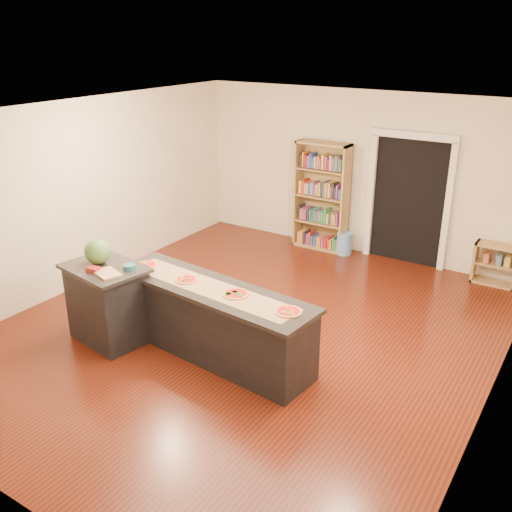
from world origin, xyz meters
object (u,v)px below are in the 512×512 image
Objects in this scene: side_counter at (108,303)px; waste_bin at (344,243)px; watermelon at (97,252)px; low_shelf at (496,265)px; bookshelf at (321,197)px; kitchen_island at (212,321)px.

side_counter reaches higher than waste_bin.
watermelon is at bearing -108.24° from waste_bin.
side_counter is 4.53m from waste_bin.
low_shelf reaches higher than waste_bin.
waste_bin is 1.23× the size of watermelon.
watermelon is at bearing -101.72° from bookshelf.
waste_bin is at bearing -6.41° from bookshelf.
bookshelf is (-0.55, 3.98, 0.51)m from kitchen_island.
kitchen_island reaches higher than low_shelf.
watermelon is (-1.42, -4.30, 0.97)m from waste_bin.
waste_bin is 4.63m from watermelon.
watermelon reaches higher than waste_bin.
side_counter is 4.48m from bookshelf.
side_counter is at bearing -13.34° from watermelon.
bookshelf is 2.93× the size of low_shelf.
bookshelf is at bearing 173.59° from waste_bin.
low_shelf is (2.46, 4.01, -0.13)m from kitchen_island.
watermelon is (-1.45, -0.38, 0.71)m from kitchen_island.
low_shelf is 1.66× the size of waste_bin.
watermelon is at bearing 176.52° from side_counter.
kitchen_island is 2.68× the size of side_counter.
kitchen_island is 8.51× the size of watermelon.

